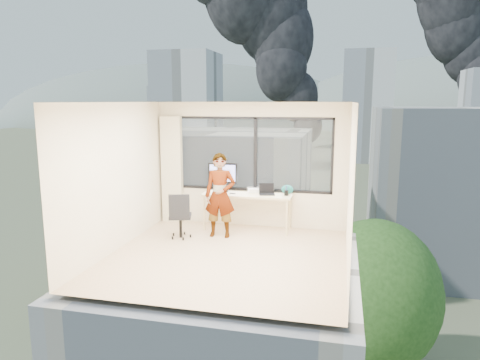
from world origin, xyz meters
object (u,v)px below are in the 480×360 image
(monitor, at_px, (223,177))
(game_console, at_px, (256,190))
(person, at_px, (220,195))
(handbag, at_px, (287,189))
(chair, at_px, (180,215))
(desk, at_px, (247,211))
(laptop, at_px, (267,190))

(monitor, xyz_separation_m, game_console, (0.68, 0.14, -0.26))
(person, distance_m, handbag, 1.43)
(chair, distance_m, handbag, 2.22)
(monitor, distance_m, handbag, 1.37)
(person, xyz_separation_m, monitor, (-0.14, 0.70, 0.24))
(desk, relative_size, handbag, 7.45)
(chair, distance_m, person, 0.85)
(chair, height_order, game_console, chair)
(desk, bearing_deg, laptop, -0.18)
(handbag, bearing_deg, chair, -146.00)
(person, bearing_deg, laptop, 32.21)
(chair, bearing_deg, desk, 20.91)
(desk, height_order, handbag, handbag)
(chair, relative_size, person, 0.56)
(handbag, bearing_deg, laptop, -151.83)
(desk, bearing_deg, person, -124.54)
(game_console, distance_m, laptop, 0.37)
(chair, height_order, person, person)
(desk, bearing_deg, game_console, 61.67)
(desk, distance_m, person, 0.85)
(game_console, bearing_deg, chair, -160.65)
(laptop, relative_size, handbag, 1.35)
(monitor, distance_m, laptop, 0.98)
(chair, xyz_separation_m, handbag, (1.94, 1.02, 0.39))
(desk, relative_size, game_console, 5.33)
(laptop, xyz_separation_m, handbag, (0.39, 0.16, -0.01))
(desk, relative_size, monitor, 2.95)
(laptop, bearing_deg, desk, 166.16)
(laptop, distance_m, handbag, 0.42)
(monitor, height_order, laptop, monitor)
(game_console, height_order, laptop, laptop)
(person, relative_size, game_console, 4.85)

